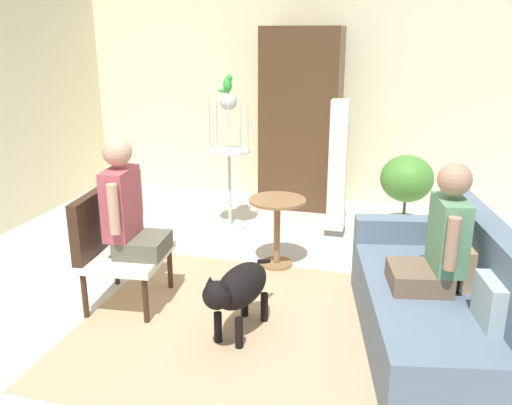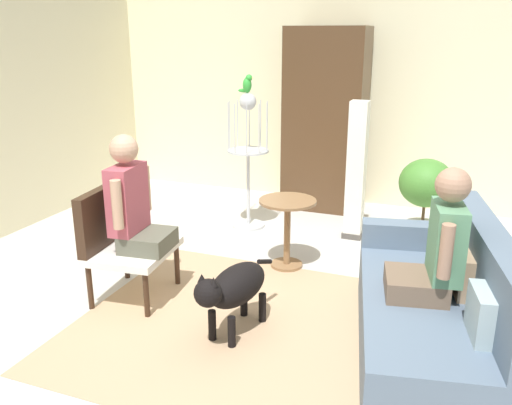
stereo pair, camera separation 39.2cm
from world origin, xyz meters
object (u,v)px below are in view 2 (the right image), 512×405
at_px(round_end_table, 287,222).
at_px(potted_plant, 425,193).
at_px(armchair, 119,235).
at_px(person_on_couch, 438,247).
at_px(armoire_cabinet, 325,120).
at_px(couch, 437,311).
at_px(dog, 234,287).
at_px(parrot, 247,84).
at_px(bird_cage_stand, 248,154).
at_px(person_on_armchair, 133,203).
at_px(column_lamp, 356,172).

bearing_deg(round_end_table, potted_plant, 38.35).
distance_m(armchair, person_on_couch, 2.43).
height_order(armchair, armoire_cabinet, armoire_cabinet).
xyz_separation_m(couch, dog, (-1.35, -0.25, 0.05)).
distance_m(parrot, armoire_cabinet, 1.27).
bearing_deg(bird_cage_stand, person_on_armchair, -96.64).
xyz_separation_m(armchair, parrot, (0.36, 1.89, 1.04)).
height_order(couch, person_on_armchair, person_on_armchair).
distance_m(person_on_armchair, round_end_table, 1.43).
xyz_separation_m(armchair, person_on_couch, (2.42, -0.02, 0.27)).
bearing_deg(round_end_table, person_on_armchair, -133.55).
bearing_deg(couch, dog, -169.58).
height_order(person_on_armchair, armoire_cabinet, armoire_cabinet).
xyz_separation_m(person_on_armchair, armoire_cabinet, (0.80, 2.88, 0.27)).
bearing_deg(person_on_couch, armchair, 179.49).
xyz_separation_m(couch, person_on_armchair, (-2.31, -0.00, 0.49)).
bearing_deg(person_on_armchair, parrot, 83.53).
distance_m(round_end_table, armoire_cabinet, 1.99).
distance_m(couch, round_end_table, 1.69).
bearing_deg(parrot, round_end_table, -49.82).
distance_m(person_on_armchair, armoire_cabinet, 3.00).
distance_m(bird_cage_stand, parrot, 0.74).
bearing_deg(bird_cage_stand, couch, -41.80).
xyz_separation_m(potted_plant, column_lamp, (-0.70, 0.09, 0.13)).
relative_size(round_end_table, column_lamp, 0.45).
relative_size(person_on_armchair, armoire_cabinet, 0.43).
height_order(person_on_couch, person_on_armchair, person_on_armchair).
bearing_deg(person_on_armchair, person_on_couch, -0.92).
bearing_deg(column_lamp, dog, -100.47).
xyz_separation_m(person_on_couch, dog, (-1.31, -0.21, -0.42)).
bearing_deg(parrot, potted_plant, 0.39).
distance_m(potted_plant, armoire_cabinet, 1.68).
relative_size(bird_cage_stand, parrot, 7.86).
distance_m(person_on_couch, potted_plant, 1.94).
bearing_deg(round_end_table, armoire_cabinet, 94.41).
xyz_separation_m(person_on_couch, potted_plant, (-0.20, 1.92, -0.20)).
distance_m(armchair, round_end_table, 1.49).
relative_size(person_on_armchair, column_lamp, 0.64).
bearing_deg(couch, person_on_armchair, -179.99).
height_order(armchair, column_lamp, column_lamp).
relative_size(armchair, parrot, 4.82).
height_order(person_on_couch, bird_cage_stand, bird_cage_stand).
bearing_deg(person_on_couch, potted_plant, 96.05).
xyz_separation_m(person_on_couch, parrot, (-2.06, 1.91, 0.78)).
height_order(person_on_armchair, parrot, parrot).
bearing_deg(parrot, column_lamp, 4.93).
bearing_deg(dog, armchair, 168.12).
distance_m(couch, column_lamp, 2.22).
height_order(person_on_couch, column_lamp, column_lamp).
xyz_separation_m(bird_cage_stand, potted_plant, (1.85, 0.01, -0.24)).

